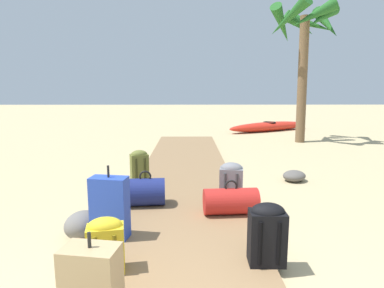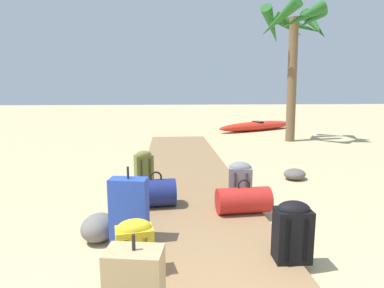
% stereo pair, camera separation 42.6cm
% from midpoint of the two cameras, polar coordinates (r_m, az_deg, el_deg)
% --- Properties ---
extents(ground_plane, '(60.00, 60.00, 0.00)m').
position_cam_midpoint_polar(ground_plane, '(5.28, 1.04, -8.50)').
color(ground_plane, tan).
extents(boardwalk, '(1.68, 9.56, 0.08)m').
position_cam_midpoint_polar(boardwalk, '(6.19, 0.79, -5.41)').
color(boardwalk, olive).
rests_on(boardwalk, ground).
extents(backpack_yellow, '(0.34, 0.26, 0.49)m').
position_cam_midpoint_polar(backpack_yellow, '(2.96, -10.66, -16.65)').
color(backpack_yellow, gold).
rests_on(backpack_yellow, boardwalk).
extents(backpack_grey, '(0.36, 0.30, 0.54)m').
position_cam_midpoint_polar(backpack_grey, '(4.70, 9.45, -6.28)').
color(backpack_grey, slate).
rests_on(backpack_grey, boardwalk).
extents(backpack_black, '(0.32, 0.25, 0.57)m').
position_cam_midpoint_polar(backpack_black, '(3.14, 16.87, -14.49)').
color(backpack_black, black).
rests_on(backpack_black, boardwalk).
extents(backpack_olive, '(0.33, 0.28, 0.57)m').
position_cam_midpoint_polar(backpack_olive, '(5.45, -6.92, -3.87)').
color(backpack_olive, olive).
rests_on(backpack_olive, boardwalk).
extents(suitcase_tan, '(0.40, 0.29, 0.64)m').
position_cam_midpoint_polar(suitcase_tan, '(2.42, -11.85, -22.86)').
color(suitcase_tan, tan).
rests_on(suitcase_tan, boardwalk).
extents(duffel_bag_navy, '(0.55, 0.41, 0.48)m').
position_cam_midpoint_polar(duffel_bag_navy, '(4.48, -5.36, -8.30)').
color(duffel_bag_navy, navy).
rests_on(duffel_bag_navy, boardwalk).
extents(duffel_bag_red, '(0.70, 0.37, 0.44)m').
position_cam_midpoint_polar(duffel_bag_red, '(4.23, 9.67, -9.79)').
color(duffel_bag_red, red).
rests_on(duffel_bag_red, boardwalk).
extents(suitcase_blue, '(0.41, 0.26, 0.78)m').
position_cam_midpoint_polar(suitcase_blue, '(3.55, -10.73, -10.85)').
color(suitcase_blue, '#2847B7').
rests_on(suitcase_blue, boardwalk).
extents(palm_tree_far_right, '(2.25, 2.26, 4.19)m').
position_cam_midpoint_polar(palm_tree_far_right, '(10.95, 20.12, 17.64)').
color(palm_tree_far_right, brown).
rests_on(palm_tree_far_right, ground).
extents(kayak, '(3.68, 2.42, 0.37)m').
position_cam_midpoint_polar(kayak, '(13.32, 14.19, 2.97)').
color(kayak, red).
rests_on(kayak, ground).
extents(rock_left_mid, '(0.48, 0.53, 0.30)m').
position_cam_midpoint_polar(rock_left_mid, '(3.87, -15.47, -13.39)').
color(rock_left_mid, slate).
rests_on(rock_left_mid, ground).
extents(rock_right_far, '(0.58, 0.58, 0.19)m').
position_cam_midpoint_polar(rock_right_far, '(6.25, 19.24, -5.26)').
color(rock_right_far, '#5B5651').
rests_on(rock_right_far, ground).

